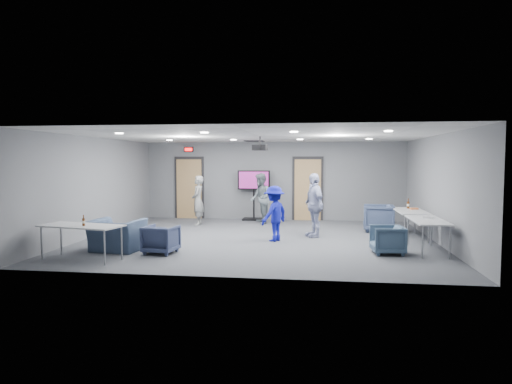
# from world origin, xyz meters

# --- Properties ---
(floor) EXTENTS (9.00, 9.00, 0.00)m
(floor) POSITION_xyz_m (0.00, 0.00, 0.00)
(floor) COLOR #3B3F44
(floor) RESTS_ON ground
(ceiling) EXTENTS (9.00, 9.00, 0.00)m
(ceiling) POSITION_xyz_m (0.00, 0.00, 2.70)
(ceiling) COLOR silver
(ceiling) RESTS_ON wall_back
(wall_back) EXTENTS (9.00, 0.02, 2.70)m
(wall_back) POSITION_xyz_m (0.00, 4.00, 1.35)
(wall_back) COLOR slate
(wall_back) RESTS_ON floor
(wall_front) EXTENTS (9.00, 0.02, 2.70)m
(wall_front) POSITION_xyz_m (0.00, -4.00, 1.35)
(wall_front) COLOR slate
(wall_front) RESTS_ON floor
(wall_left) EXTENTS (0.02, 8.00, 2.70)m
(wall_left) POSITION_xyz_m (-4.50, 0.00, 1.35)
(wall_left) COLOR slate
(wall_left) RESTS_ON floor
(wall_right) EXTENTS (0.02, 8.00, 2.70)m
(wall_right) POSITION_xyz_m (4.50, 0.00, 1.35)
(wall_right) COLOR slate
(wall_right) RESTS_ON floor
(door_left) EXTENTS (1.06, 0.17, 2.24)m
(door_left) POSITION_xyz_m (-3.00, 3.95, 1.07)
(door_left) COLOR black
(door_left) RESTS_ON wall_back
(door_right) EXTENTS (1.06, 0.17, 2.24)m
(door_right) POSITION_xyz_m (1.20, 3.95, 1.07)
(door_right) COLOR black
(door_right) RESTS_ON wall_back
(exit_sign) EXTENTS (0.32, 0.08, 0.16)m
(exit_sign) POSITION_xyz_m (-3.00, 3.93, 2.45)
(exit_sign) COLOR black
(exit_sign) RESTS_ON wall_back
(hvac_diffuser) EXTENTS (0.60, 0.60, 0.03)m
(hvac_diffuser) POSITION_xyz_m (-0.50, 2.80, 2.69)
(hvac_diffuser) COLOR black
(hvac_diffuser) RESTS_ON ceiling
(downlights) EXTENTS (6.18, 3.78, 0.02)m
(downlights) POSITION_xyz_m (0.00, 0.00, 2.68)
(downlights) COLOR white
(downlights) RESTS_ON ceiling
(person_a) EXTENTS (0.44, 0.61, 1.58)m
(person_a) POSITION_xyz_m (-2.25, 2.28, 0.79)
(person_a) COLOR gray
(person_a) RESTS_ON floor
(person_b) EXTENTS (0.81, 0.94, 1.65)m
(person_b) POSITION_xyz_m (-0.31, 2.89, 0.83)
(person_b) COLOR slate
(person_b) RESTS_ON floor
(person_c) EXTENTS (0.79, 1.09, 1.72)m
(person_c) POSITION_xyz_m (1.44, 0.53, 0.86)
(person_c) COLOR #989FC3
(person_c) RESTS_ON floor
(person_d) EXTENTS (0.92, 1.06, 1.42)m
(person_d) POSITION_xyz_m (0.43, -0.26, 0.71)
(person_d) COLOR navy
(person_d) RESTS_ON floor
(chair_right_a) EXTENTS (0.95, 0.93, 0.79)m
(chair_right_a) POSITION_xyz_m (3.29, 1.70, 0.39)
(chair_right_a) COLOR #394562
(chair_right_a) RESTS_ON floor
(chair_right_c) EXTENTS (0.75, 0.73, 0.63)m
(chair_right_c) POSITION_xyz_m (3.06, -1.55, 0.32)
(chair_right_c) COLOR #3A4E64
(chair_right_c) RESTS_ON floor
(chair_front_a) EXTENTS (0.75, 0.77, 0.63)m
(chair_front_a) POSITION_xyz_m (-1.92, -2.14, 0.32)
(chair_front_a) COLOR #323B57
(chair_front_a) RESTS_ON floor
(chair_front_b) EXTENTS (1.20, 1.08, 0.72)m
(chair_front_b) POSITION_xyz_m (-3.03, -2.00, 0.36)
(chair_front_b) COLOR #3A4A64
(chair_front_b) RESTS_ON floor
(table_right_a) EXTENTS (0.73, 1.76, 0.73)m
(table_right_a) POSITION_xyz_m (4.00, 0.74, 0.68)
(table_right_a) COLOR #A9ACAE
(table_right_a) RESTS_ON floor
(table_right_b) EXTENTS (0.71, 1.70, 0.73)m
(table_right_b) POSITION_xyz_m (4.00, -1.16, 0.68)
(table_right_b) COLOR #A9ACAE
(table_right_b) RESTS_ON floor
(table_front_left) EXTENTS (1.83, 1.04, 0.73)m
(table_front_left) POSITION_xyz_m (-3.33, -3.00, 0.68)
(table_front_left) COLOR #A9ACAE
(table_front_left) RESTS_ON floor
(bottle_front) EXTENTS (0.06, 0.06, 0.23)m
(bottle_front) POSITION_xyz_m (-3.23, -3.10, 0.81)
(bottle_front) COLOR #52290E
(bottle_front) RESTS_ON table_front_left
(bottle_right) EXTENTS (0.07, 0.07, 0.28)m
(bottle_right) POSITION_xyz_m (4.03, 1.24, 0.83)
(bottle_right) COLOR #52290E
(bottle_right) RESTS_ON table_right_a
(snack_box) EXTENTS (0.23, 0.17, 0.05)m
(snack_box) POSITION_xyz_m (4.14, 1.01, 0.75)
(snack_box) COLOR #C06130
(snack_box) RESTS_ON table_right_a
(wrapper) EXTENTS (0.27, 0.22, 0.05)m
(wrapper) POSITION_xyz_m (4.08, -0.89, 0.76)
(wrapper) COLOR silver
(wrapper) RESTS_ON table_right_b
(tv_stand) EXTENTS (1.12, 0.53, 1.72)m
(tv_stand) POSITION_xyz_m (-0.65, 3.75, 0.98)
(tv_stand) COLOR black
(tv_stand) RESTS_ON floor
(projector) EXTENTS (0.40, 0.37, 0.36)m
(projector) POSITION_xyz_m (0.03, 0.02, 2.40)
(projector) COLOR black
(projector) RESTS_ON ceiling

